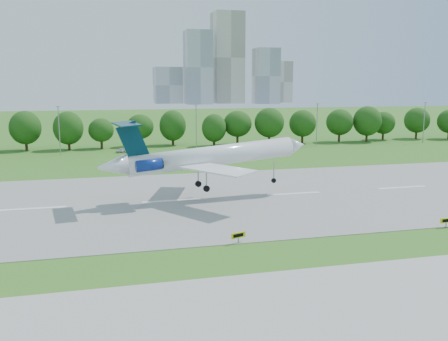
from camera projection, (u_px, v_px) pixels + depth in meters
ground at (206, 255)px, 52.61m from camera, size 600.00×600.00×0.00m
runway at (172, 201)px, 76.48m from camera, size 400.00×45.00×0.08m
taxiway at (260, 337)px, 35.42m from camera, size 400.00×23.00×0.08m
tree_line at (137, 125)px, 139.40m from camera, size 288.40×8.40×10.40m
light_poles at (130, 128)px, 129.22m from camera, size 175.90×0.25×12.19m
skyline at (223, 69)px, 444.54m from camera, size 127.00×52.00×80.00m
airliner at (203, 156)px, 76.28m from camera, size 33.85×24.41×10.96m
taxi_sign_centre at (238, 235)px, 56.18m from camera, size 1.78×0.76×1.27m
taxi_sign_right at (446, 221)px, 62.39m from camera, size 1.73×0.26×1.21m
service_vehicle_b at (123, 150)px, 129.50m from camera, size 3.71×1.62×1.24m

